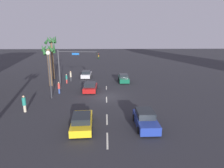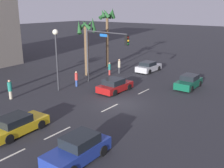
# 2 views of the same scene
# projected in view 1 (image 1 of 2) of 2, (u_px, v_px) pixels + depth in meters

# --- Properties ---
(ground_plane) EXTENTS (220.00, 220.00, 0.00)m
(ground_plane) POSITION_uv_depth(u_px,v_px,m) (107.00, 96.00, 25.11)
(ground_plane) COLOR #28282D
(lane_stripe_1) EXTENTS (2.38, 0.14, 0.01)m
(lane_stripe_1) POSITION_uv_depth(u_px,v_px,m) (107.00, 140.00, 14.30)
(lane_stripe_1) COLOR silver
(lane_stripe_1) RESTS_ON ground_plane
(lane_stripe_2) EXTENTS (2.37, 0.14, 0.01)m
(lane_stripe_2) POSITION_uv_depth(u_px,v_px,m) (107.00, 119.00, 18.01)
(lane_stripe_2) COLOR silver
(lane_stripe_2) RESTS_ON ground_plane
(lane_stripe_3) EXTENTS (2.26, 0.14, 0.01)m
(lane_stripe_3) POSITION_uv_depth(u_px,v_px,m) (107.00, 100.00, 23.74)
(lane_stripe_3) COLOR silver
(lane_stripe_3) RESTS_ON ground_plane
(lane_stripe_4) EXTENTS (2.15, 0.14, 0.01)m
(lane_stripe_4) POSITION_uv_depth(u_px,v_px,m) (106.00, 88.00, 29.34)
(lane_stripe_4) COLOR silver
(lane_stripe_4) RESTS_ON ground_plane
(car_0) EXTENTS (3.98, 1.84, 1.40)m
(car_0) POSITION_uv_depth(u_px,v_px,m) (124.00, 78.00, 33.17)
(car_0) COLOR #0F5138
(car_0) RESTS_ON ground_plane
(car_1) EXTENTS (4.08, 1.96, 1.36)m
(car_1) POSITION_uv_depth(u_px,v_px,m) (86.00, 74.00, 36.83)
(car_1) COLOR #B7B7BC
(car_1) RESTS_ON ground_plane
(car_2) EXTENTS (4.03, 2.03, 1.37)m
(car_2) POSITION_uv_depth(u_px,v_px,m) (90.00, 87.00, 27.38)
(car_2) COLOR maroon
(car_2) RESTS_ON ground_plane
(car_3) EXTENTS (4.31, 2.06, 1.30)m
(car_3) POSITION_uv_depth(u_px,v_px,m) (82.00, 121.00, 16.20)
(car_3) COLOR gold
(car_3) RESTS_ON ground_plane
(car_4) EXTENTS (4.07, 1.86, 1.47)m
(car_4) POSITION_uv_depth(u_px,v_px,m) (145.00, 119.00, 16.43)
(car_4) COLOR navy
(car_4) RESTS_ON ground_plane
(traffic_signal) EXTENTS (1.14, 6.28, 6.08)m
(traffic_signal) POSITION_uv_depth(u_px,v_px,m) (73.00, 63.00, 27.34)
(traffic_signal) COLOR #38383D
(traffic_signal) RESTS_ON ground_plane
(streetlamp) EXTENTS (0.56, 0.56, 6.27)m
(streetlamp) POSITION_uv_depth(u_px,v_px,m) (49.00, 66.00, 23.17)
(streetlamp) COLOR #2D2D33
(streetlamp) RESTS_ON ground_plane
(pedestrian_0) EXTENTS (0.43, 0.43, 1.63)m
(pedestrian_0) POSITION_uv_depth(u_px,v_px,m) (67.00, 78.00, 32.15)
(pedestrian_0) COLOR #BF3833
(pedestrian_0) RESTS_ON ground_plane
(pedestrian_1) EXTENTS (0.55, 0.55, 1.87)m
(pedestrian_1) POSITION_uv_depth(u_px,v_px,m) (24.00, 103.00, 19.58)
(pedestrian_1) COLOR #B2A58C
(pedestrian_1) RESTS_ON ground_plane
(pedestrian_2) EXTENTS (0.36, 0.36, 1.69)m
(pedestrian_2) POSITION_uv_depth(u_px,v_px,m) (59.00, 87.00, 26.17)
(pedestrian_2) COLOR #2D478C
(pedestrian_2) RESTS_ON ground_plane
(pedestrian_3) EXTENTS (0.45, 0.45, 1.90)m
(pedestrian_3) POSITION_uv_depth(u_px,v_px,m) (71.00, 76.00, 33.56)
(pedestrian_3) COLOR #333338
(pedestrian_3) RESTS_ON ground_plane
(palm_tree_0) EXTENTS (2.35, 2.56, 7.29)m
(palm_tree_0) POSITION_uv_depth(u_px,v_px,m) (49.00, 57.00, 29.45)
(palm_tree_0) COLOR brown
(palm_tree_0) RESTS_ON ground_plane
(palm_tree_1) EXTENTS (2.22, 2.52, 8.38)m
(palm_tree_1) POSITION_uv_depth(u_px,v_px,m) (52.00, 46.00, 34.39)
(palm_tree_1) COLOR brown
(palm_tree_1) RESTS_ON ground_plane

